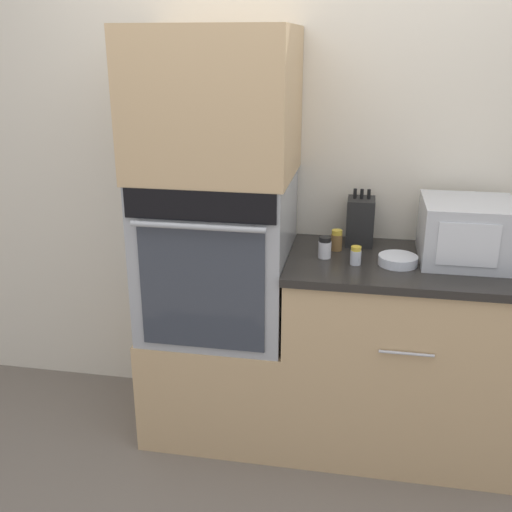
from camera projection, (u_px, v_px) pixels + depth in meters
name	position (u px, v px, depth m)	size (l,w,h in m)	color
ground_plane	(279.00, 467.00, 2.72)	(12.00, 12.00, 0.00)	#6B6056
wall_back	(301.00, 168.00, 2.88)	(8.00, 0.05, 2.50)	beige
oven_cabinet_base	(221.00, 374.00, 2.97)	(0.68, 0.60, 0.54)	tan
wall_oven	(218.00, 253.00, 2.75)	(0.65, 0.64, 0.73)	#9EA0A5
oven_cabinet_upper	(215.00, 103.00, 2.52)	(0.68, 0.60, 0.62)	tan
counter_unit	(399.00, 355.00, 2.76)	(1.04, 0.63, 0.93)	tan
microwave	(467.00, 231.00, 2.57)	(0.39, 0.39, 0.26)	#B2B5BA
knife_block	(360.00, 221.00, 2.79)	(0.13, 0.15, 0.26)	black
bowl	(398.00, 260.00, 2.55)	(0.17, 0.17, 0.04)	silver
condiment_jar_near	(325.00, 248.00, 2.63)	(0.06, 0.06, 0.10)	silver
condiment_jar_mid	(356.00, 256.00, 2.55)	(0.05, 0.05, 0.08)	silver
condiment_jar_far	(337.00, 240.00, 2.72)	(0.05, 0.05, 0.10)	brown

